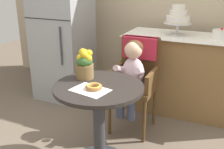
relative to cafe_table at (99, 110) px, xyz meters
The scene contains 10 objects.
cafe_table is the anchor object (origin of this frame).
wicker_chair 0.74m from the cafe_table, 84.18° to the left, with size 0.42×0.45×0.95m.
seated_child 0.60m from the cafe_table, 82.60° to the left, with size 0.27×0.32×0.73m.
paper_napkin 0.24m from the cafe_table, 97.85° to the right, with size 0.27×0.20×0.00m, color white.
donut_front 0.25m from the cafe_table, 91.06° to the right, with size 0.13×0.13×0.04m.
flower_vase 0.39m from the cafe_table, 149.26° to the left, with size 0.15×0.15×0.25m.
display_counter 1.41m from the cafe_table, 67.07° to the left, with size 1.56×0.62×0.90m.
tiered_cake_stand 1.47m from the cafe_table, 75.51° to the left, with size 0.30×0.30×0.33m.
round_layer_cake 1.58m from the cafe_table, 58.15° to the left, with size 0.19×0.19×0.12m.
refrigerator 1.56m from the cafe_table, 133.67° to the left, with size 0.64×0.63×1.70m.
Camera 1 is at (0.90, -1.78, 1.54)m, focal length 44.01 mm.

